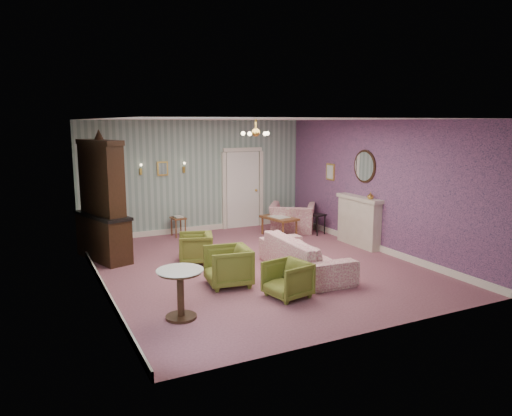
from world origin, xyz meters
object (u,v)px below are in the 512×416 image
coffee_table (279,226)px  wingback_chair (292,213)px  sofa_chintz (305,249)px  side_table_black (317,224)px  olive_chair_a (288,278)px  olive_chair_c (196,247)px  pedestal_table (181,294)px  fireplace (359,221)px  dresser (101,197)px  olive_chair_b (228,264)px

coffee_table → wingback_chair: bearing=27.8°
sofa_chintz → side_table_black: sofa_chintz is taller
olive_chair_a → wingback_chair: size_ratio=0.58×
olive_chair_c → sofa_chintz: 2.26m
olive_chair_a → olive_chair_c: bearing=-175.5°
olive_chair_a → pedestal_table: bearing=-98.6°
wingback_chair → fireplace: 2.05m
wingback_chair → pedestal_table: bearing=79.7°
olive_chair_a → coffee_table: bearing=142.0°
dresser → wingback_chair: bearing=-11.4°
wingback_chair → olive_chair_a: bearing=94.3°
fireplace → coffee_table: bearing=125.8°
olive_chair_c → fireplace: (3.87, -0.33, 0.24)m
fireplace → pedestal_table: 5.52m
olive_chair_a → side_table_black: olive_chair_a is taller
olive_chair_c → coffee_table: 2.99m
olive_chair_a → side_table_black: 4.65m
sofa_chintz → wingback_chair: wingback_chair is taller
coffee_table → side_table_black: (0.95, -0.27, 0.02)m
side_table_black → olive_chair_b: bearing=-143.7°
olive_chair_c → pedestal_table: pedestal_table is taller
sofa_chintz → fireplace: fireplace is taller
fireplace → olive_chair_c: bearing=175.1°
dresser → pedestal_table: 3.88m
sofa_chintz → coffee_table: sofa_chintz is taller
olive_chair_a → pedestal_table: size_ratio=0.88×
olive_chair_a → dresser: 4.45m
olive_chair_a → olive_chair_b: bearing=-157.4°
olive_chair_b → olive_chair_c: size_ratio=1.12×
sofa_chintz → side_table_black: bearing=-34.8°
olive_chair_b → coffee_table: olive_chair_b is taller
wingback_chair → dresser: size_ratio=0.43×
olive_chair_b → dresser: 3.31m
pedestal_table → dresser: bearing=97.6°
olive_chair_b → fireplace: bearing=116.1°
coffee_table → side_table_black: 0.99m
sofa_chintz → fireplace: bearing=-59.3°
fireplace → coffee_table: size_ratio=1.43×
sofa_chintz → dresser: bearing=54.5°
sofa_chintz → fireplace: (2.19, 1.17, 0.13)m
sofa_chintz → coffee_table: 3.00m
olive_chair_a → sofa_chintz: sofa_chintz is taller
wingback_chair → olive_chair_b: bearing=80.7°
olive_chair_b → pedestal_table: 1.59m
olive_chair_c → dresser: dresser is taller
olive_chair_b → side_table_black: bearing=134.3°
sofa_chintz → olive_chair_b: bearing=95.2°
olive_chair_b → fireplace: fireplace is taller
olive_chair_a → olive_chair_c: 2.64m
dresser → olive_chair_b: bearing=-75.1°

